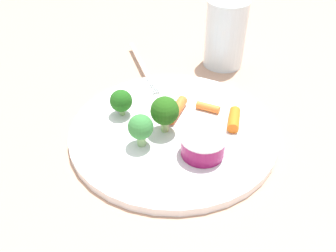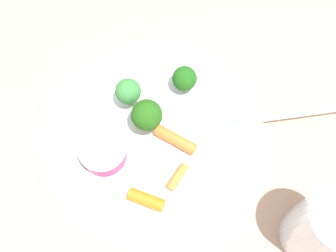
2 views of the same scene
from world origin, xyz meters
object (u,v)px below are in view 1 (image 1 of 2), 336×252
(broccoli_floret_2, at_px, (121,101))
(plate, at_px, (173,130))
(sauce_cup, at_px, (203,145))
(carrot_stick_2, at_px, (234,119))
(broccoli_floret_1, at_px, (141,128))
(broccoli_floret_0, at_px, (165,111))
(fork, at_px, (143,67))
(carrot_stick_1, at_px, (208,107))
(drinking_glass, at_px, (225,34))
(carrot_stick_0, at_px, (173,110))

(broccoli_floret_2, bearing_deg, plate, 166.20)
(sauce_cup, relative_size, carrot_stick_2, 1.32)
(plate, relative_size, broccoli_floret_1, 6.23)
(carrot_stick_2, bearing_deg, broccoli_floret_0, 17.55)
(carrot_stick_2, height_order, fork, carrot_stick_2)
(carrot_stick_1, bearing_deg, broccoli_floret_0, 45.44)
(carrot_stick_1, distance_m, drinking_glass, 0.18)
(sauce_cup, distance_m, broccoli_floret_2, 0.15)
(plate, height_order, carrot_stick_0, carrot_stick_0)
(sauce_cup, relative_size, carrot_stick_1, 1.64)
(plate, relative_size, drinking_glass, 2.44)
(fork, distance_m, drinking_glass, 0.16)
(drinking_glass, bearing_deg, carrot_stick_0, 70.26)
(carrot_stick_1, bearing_deg, drinking_glass, -95.67)
(broccoli_floret_1, xyz_separation_m, drinking_glass, (-0.10, -0.27, 0.02))
(drinking_glass, bearing_deg, carrot_stick_2, 96.15)
(carrot_stick_0, xyz_separation_m, carrot_stick_2, (-0.09, 0.01, 0.00))
(carrot_stick_2, distance_m, fork, 0.22)
(sauce_cup, bearing_deg, broccoli_floret_2, -28.49)
(drinking_glass, bearing_deg, broccoli_floret_2, 54.72)
(broccoli_floret_1, relative_size, carrot_stick_1, 1.31)
(sauce_cup, xyz_separation_m, carrot_stick_1, (-0.00, -0.10, -0.01))
(carrot_stick_1, bearing_deg, broccoli_floret_2, 12.97)
(broccoli_floret_1, bearing_deg, fork, -78.42)
(broccoli_floret_2, xyz_separation_m, carrot_stick_2, (-0.17, -0.00, -0.02))
(broccoli_floret_1, distance_m, broccoli_floret_2, 0.08)
(broccoli_floret_1, relative_size, fork, 0.27)
(carrot_stick_1, bearing_deg, carrot_stick_2, 144.84)
(plate, height_order, sauce_cup, sauce_cup)
(plate, bearing_deg, broccoli_floret_1, 49.68)
(broccoli_floret_2, distance_m, fork, 0.15)
(fork, bearing_deg, broccoli_floret_0, 111.69)
(plate, height_order, broccoli_floret_1, broccoli_floret_1)
(broccoli_floret_0, height_order, broccoli_floret_2, broccoli_floret_0)
(broccoli_floret_0, height_order, broccoli_floret_1, broccoli_floret_0)
(broccoli_floret_0, height_order, carrot_stick_1, broccoli_floret_0)
(broccoli_floret_2, xyz_separation_m, carrot_stick_1, (-0.13, -0.03, -0.02))
(plate, bearing_deg, carrot_stick_1, -133.59)
(sauce_cup, height_order, carrot_stick_1, sauce_cup)
(fork, height_order, drinking_glass, drinking_glass)
(broccoli_floret_0, bearing_deg, carrot_stick_0, -98.04)
(carrot_stick_0, xyz_separation_m, drinking_glass, (-0.07, -0.19, 0.04))
(plate, height_order, broccoli_floret_2, broccoli_floret_2)
(sauce_cup, height_order, carrot_stick_0, sauce_cup)
(broccoli_floret_0, xyz_separation_m, drinking_glass, (-0.08, -0.24, 0.02))
(carrot_stick_0, height_order, carrot_stick_1, carrot_stick_0)
(broccoli_floret_0, distance_m, carrot_stick_1, 0.09)
(sauce_cup, height_order, carrot_stick_2, sauce_cup)
(broccoli_floret_0, bearing_deg, carrot_stick_2, -162.45)
(sauce_cup, relative_size, broccoli_floret_0, 1.09)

